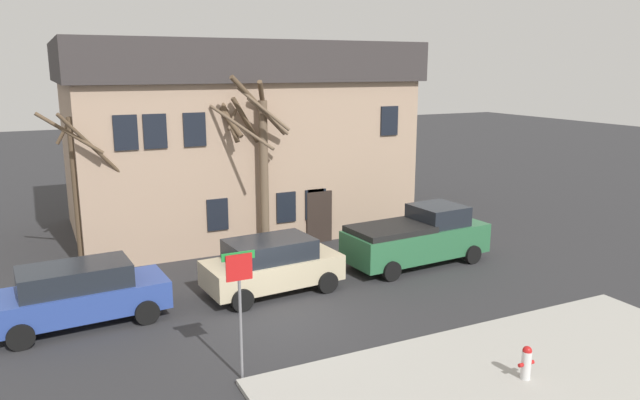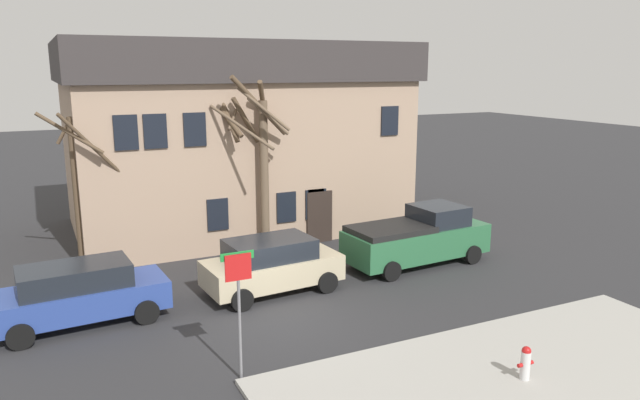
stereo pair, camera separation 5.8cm
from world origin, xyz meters
name	(u,v)px [view 2 (the right image)]	position (x,y,z in m)	size (l,w,h in m)	color
ground_plane	(280,320)	(0.00, 0.00, 0.00)	(120.00, 120.00, 0.00)	#2D2D30
building_main	(234,135)	(2.20, 10.74, 4.05)	(14.07, 8.98, 7.97)	tan
tree_bare_near	(79,184)	(-4.55, 6.99, 3.05)	(2.55, 2.48, 6.96)	brown
tree_bare_mid	(241,148)	(1.18, 6.69, 4.01)	(2.76, 2.14, 7.41)	brown
tree_bare_far	(262,165)	(1.78, 6.06, 3.42)	(2.67, 3.30, 6.83)	brown
car_blue_wagon	(79,293)	(-5.08, 2.14, 0.90)	(4.74, 2.23, 1.72)	#2D4799
car_beige_wagon	(272,265)	(0.58, 2.10, 0.91)	(4.40, 2.37, 1.74)	#C6B793
pickup_truck_green	(418,237)	(6.32, 2.42, 1.00)	(5.46, 2.48, 2.07)	#2D6B42
fire_hydrant	(526,362)	(3.64, -5.64, 0.53)	(0.42, 0.22, 0.79)	silver
street_sign_pole	(239,292)	(-2.03, -2.69, 2.11)	(0.76, 0.07, 3.03)	slate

